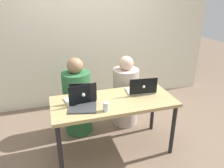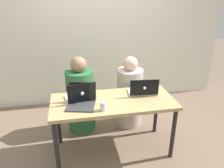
# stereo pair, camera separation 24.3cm
# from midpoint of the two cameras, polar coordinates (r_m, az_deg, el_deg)

# --- Properties ---
(ground_plane) EXTENTS (12.00, 12.00, 0.00)m
(ground_plane) POSITION_cam_midpoint_polar(r_m,az_deg,el_deg) (2.95, -2.08, -16.64)
(ground_plane) COLOR #75604D
(back_wall) EXTENTS (4.50, 0.10, 2.69)m
(back_wall) POSITION_cam_midpoint_polar(r_m,az_deg,el_deg) (3.75, -8.47, 14.67)
(back_wall) COLOR silver
(back_wall) RESTS_ON ground
(desk) EXTENTS (1.44, 0.64, 0.71)m
(desk) POSITION_cam_midpoint_polar(r_m,az_deg,el_deg) (2.59, -2.29, -5.78)
(desk) COLOR tan
(desk) RESTS_ON ground
(person_on_left) EXTENTS (0.39, 0.39, 1.10)m
(person_on_left) POSITION_cam_midpoint_polar(r_m,az_deg,el_deg) (3.09, -11.27, -4.26)
(person_on_left) COLOR #2C6539
(person_on_left) RESTS_ON ground
(person_on_right) EXTENTS (0.43, 0.43, 1.06)m
(person_on_right) POSITION_cam_midpoint_polar(r_m,az_deg,el_deg) (3.22, 1.34, -2.89)
(person_on_right) COLOR #BBABA0
(person_on_right) RESTS_ON ground
(laptop_back_right) EXTENTS (0.37, 0.27, 0.21)m
(laptop_back_right) POSITION_cam_midpoint_polar(r_m,az_deg,el_deg) (2.73, 5.15, -1.36)
(laptop_back_right) COLOR silver
(laptop_back_right) RESTS_ON desk
(laptop_back_left) EXTENTS (0.37, 0.31, 0.24)m
(laptop_back_left) POSITION_cam_midpoint_polar(r_m,az_deg,el_deg) (2.54, -10.89, -3.60)
(laptop_back_left) COLOR silver
(laptop_back_left) RESTS_ON desk
(laptop_front_left) EXTENTS (0.35, 0.32, 0.24)m
(laptop_front_left) POSITION_cam_midpoint_polar(r_m,az_deg,el_deg) (2.44, -10.51, -4.75)
(laptop_front_left) COLOR #3A3C3C
(laptop_front_left) RESTS_ON desk
(water_glass_left) EXTENTS (0.06, 0.06, 0.10)m
(water_glass_left) POSITION_cam_midpoint_polar(r_m,az_deg,el_deg) (2.32, -4.59, -6.14)
(water_glass_left) COLOR silver
(water_glass_left) RESTS_ON desk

